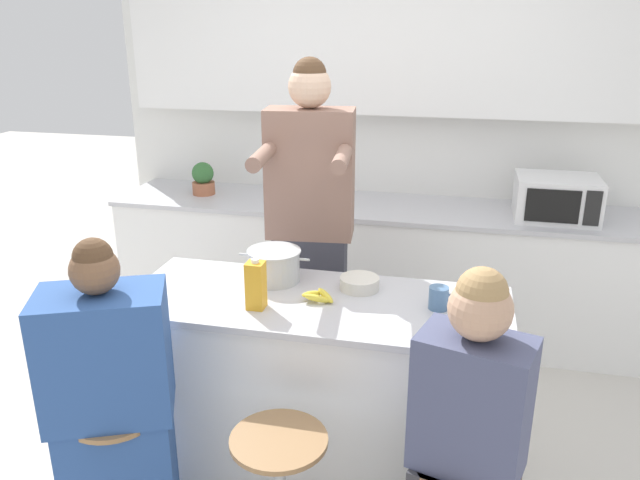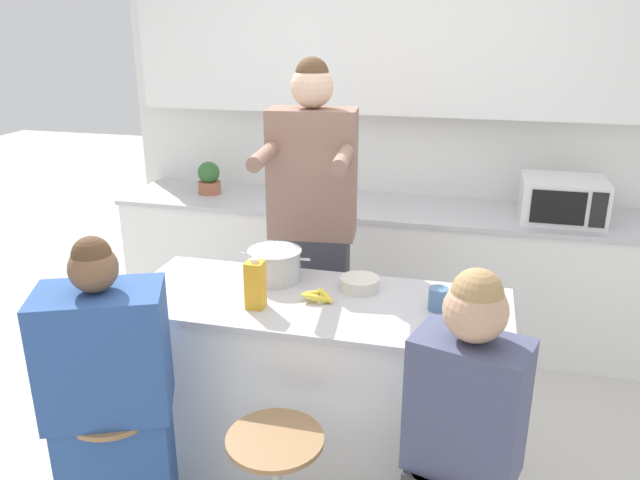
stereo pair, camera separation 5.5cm
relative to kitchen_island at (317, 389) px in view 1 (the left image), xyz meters
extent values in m
plane|color=beige|center=(0.00, 0.00, -0.46)|extent=(16.00, 16.00, 0.00)
cube|color=silver|center=(0.00, 1.94, 0.89)|extent=(3.74, 0.06, 2.70)
cube|color=white|center=(0.00, 1.83, 1.36)|extent=(3.44, 0.16, 0.75)
cube|color=white|center=(0.00, 1.57, -0.03)|extent=(3.44, 0.64, 0.86)
cube|color=#BCBCC1|center=(0.00, 1.57, 0.41)|extent=(3.47, 0.67, 0.03)
cube|color=black|center=(0.00, 0.00, -0.43)|extent=(1.53, 0.54, 0.06)
cube|color=white|center=(0.00, 0.00, 0.01)|extent=(1.61, 0.62, 0.82)
cube|color=#BCBCC1|center=(0.00, 0.00, 0.43)|extent=(1.65, 0.66, 0.03)
cylinder|color=#B7BABC|center=(-0.66, -0.58, -0.15)|extent=(0.04, 0.04, 0.60)
cylinder|color=#997047|center=(-0.66, -0.58, 0.16)|extent=(0.36, 0.36, 0.02)
cylinder|color=#997047|center=(0.00, -0.59, 0.16)|extent=(0.36, 0.36, 0.02)
cylinder|color=#997047|center=(0.66, -0.59, 0.16)|extent=(0.36, 0.36, 0.02)
cube|color=#383842|center=(-0.17, 0.58, 0.04)|extent=(0.39, 0.26, 1.00)
cube|color=#896656|center=(-0.17, 0.58, 0.86)|extent=(0.46, 0.27, 0.65)
cylinder|color=#896656|center=(-0.32, 0.27, 1.00)|extent=(0.11, 0.36, 0.07)
cylinder|color=#896656|center=(0.04, 0.31, 1.00)|extent=(0.11, 0.36, 0.07)
sphere|color=#DBB293|center=(-0.17, 0.58, 1.29)|extent=(0.23, 0.23, 0.21)
sphere|color=#513823|center=(-0.17, 0.58, 1.34)|extent=(0.18, 0.18, 0.16)
cube|color=#2D5193|center=(-0.66, -0.59, -0.14)|extent=(0.49, 0.41, 0.63)
cube|color=#2D5193|center=(-0.66, -0.59, 0.42)|extent=(0.53, 0.44, 0.50)
sphere|color=brown|center=(-0.66, -0.59, 0.76)|extent=(0.23, 0.23, 0.18)
sphere|color=#513823|center=(-0.66, -0.59, 0.81)|extent=(0.18, 0.18, 0.14)
cube|color=#474C6B|center=(0.65, -0.59, 0.41)|extent=(0.40, 0.31, 0.48)
sphere|color=tan|center=(0.65, -0.59, 0.75)|extent=(0.25, 0.25, 0.20)
sphere|color=#A37F51|center=(0.65, -0.59, 0.81)|extent=(0.20, 0.20, 0.16)
cylinder|color=#B7BABC|center=(-0.24, 0.16, 0.52)|extent=(0.23, 0.23, 0.14)
cylinder|color=#B7BABC|center=(-0.24, 0.16, 0.59)|extent=(0.25, 0.25, 0.01)
cylinder|color=#B7BABC|center=(-0.38, 0.16, 0.56)|extent=(0.05, 0.01, 0.01)
cylinder|color=#B7BABC|center=(-0.10, 0.16, 0.56)|extent=(0.05, 0.01, 0.01)
cylinder|color=silver|center=(0.16, 0.15, 0.48)|extent=(0.18, 0.18, 0.06)
cylinder|color=#4C7099|center=(0.51, 0.03, 0.50)|extent=(0.08, 0.08, 0.10)
torus|color=#4C7099|center=(0.57, 0.03, 0.50)|extent=(0.04, 0.01, 0.04)
ellipsoid|color=yellow|center=(0.01, -0.04, 0.47)|extent=(0.12, 0.05, 0.05)
ellipsoid|color=yellow|center=(-0.02, 0.00, 0.47)|extent=(0.09, 0.11, 0.05)
ellipsoid|color=yellow|center=(0.04, 0.00, 0.47)|extent=(0.10, 0.11, 0.05)
cube|color=gold|center=(-0.23, -0.13, 0.55)|extent=(0.07, 0.07, 0.20)
cylinder|color=white|center=(-0.23, -0.13, 0.66)|extent=(0.03, 0.03, 0.02)
cube|color=white|center=(1.15, 1.53, 0.56)|extent=(0.49, 0.38, 0.26)
cube|color=black|center=(1.10, 1.34, 0.56)|extent=(0.30, 0.01, 0.20)
cube|color=black|center=(1.32, 1.34, 0.56)|extent=(0.09, 0.01, 0.21)
cylinder|color=#A86042|center=(-1.19, 1.57, 0.47)|extent=(0.16, 0.16, 0.09)
sphere|color=#336633|center=(-1.19, 1.57, 0.58)|extent=(0.15, 0.15, 0.15)
camera|label=1|loc=(0.57, -2.38, 1.59)|focal=35.00mm
camera|label=2|loc=(0.62, -2.36, 1.59)|focal=35.00mm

